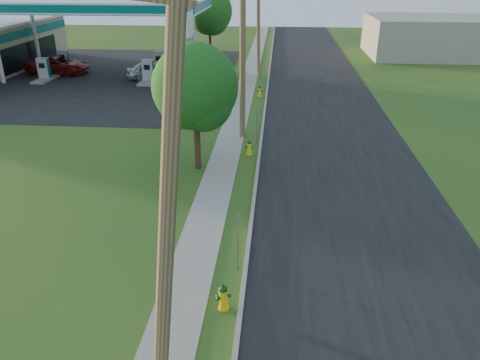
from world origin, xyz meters
name	(u,v)px	position (x,y,z in m)	size (l,w,h in m)	color
road	(348,194)	(4.50, 10.00, 0.01)	(8.00, 120.00, 0.02)	black
curb	(255,189)	(0.50, 10.00, 0.07)	(0.15, 120.00, 0.15)	gray
sidewalk	(215,189)	(-1.25, 10.00, 0.01)	(1.50, 120.00, 0.03)	gray
forecourt	(83,76)	(-16.00, 32.00, 0.01)	(26.00, 28.00, 0.02)	black
utility_pole_near	(167,215)	(-0.60, -1.00, 4.80)	(1.40, 0.32, 9.48)	brown
utility_pole_mid	(243,48)	(-0.60, 17.00, 4.95)	(1.40, 0.32, 9.80)	brown
utility_pole_far	(258,17)	(-0.60, 35.00, 4.80)	(1.40, 0.32, 9.50)	brown
sign_post_near	(238,242)	(0.25, 4.20, 1.00)	(0.05, 0.04, 2.00)	gray
sign_post_mid	(257,126)	(0.25, 16.00, 1.00)	(0.05, 0.04, 2.00)	gray
sign_post_far	(264,77)	(0.25, 28.20, 1.00)	(0.05, 0.04, 2.00)	gray
gas_canopy	(96,5)	(-14.00, 32.00, 5.90)	(18.18, 9.18, 6.40)	silver
fuel_pump_nw	(44,72)	(-18.50, 30.00, 0.72)	(1.20, 3.20, 1.90)	gray
fuel_pump_ne	(148,74)	(-9.50, 30.00, 0.72)	(1.20, 3.20, 1.90)	gray
fuel_pump_sw	(64,63)	(-18.50, 34.00, 0.72)	(1.20, 3.20, 1.90)	gray
fuel_pump_se	(160,64)	(-9.50, 34.00, 0.72)	(1.20, 3.20, 1.90)	gray
price_pylon	(188,26)	(-4.50, 22.50, 5.43)	(0.34, 2.04, 6.85)	gray
distant_building	(436,37)	(18.00, 45.00, 2.00)	(14.00, 10.00, 4.00)	gray
tree_verge	(197,90)	(-2.29, 12.21, 3.83)	(3.92, 3.92, 5.95)	#341F12
tree_lot	(210,13)	(-5.75, 41.12, 4.55)	(4.66, 4.66, 7.07)	#341F12
hydrant_near	(223,297)	(0.01, 2.19, 0.41)	(0.43, 0.39, 0.84)	yellow
hydrant_mid	(249,148)	(-0.02, 14.21, 0.40)	(0.42, 0.37, 0.81)	yellow
hydrant_far	(260,91)	(-0.02, 26.06, 0.40)	(0.43, 0.38, 0.82)	yellow
car_red	(58,65)	(-18.49, 32.68, 0.78)	(2.60, 5.63, 1.57)	maroon
car_silver	(152,70)	(-9.49, 31.33, 0.73)	(1.74, 4.31, 1.47)	#B2B4B8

